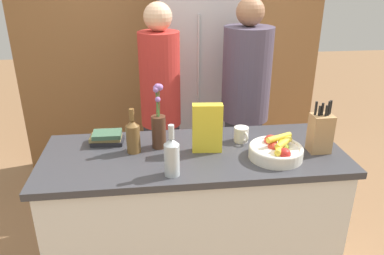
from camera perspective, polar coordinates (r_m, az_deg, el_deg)
kitchen_island at (r=2.43m, az=0.25°, el=-13.68°), size 1.75×0.69×0.94m
back_wall_wood at (r=3.71m, az=-3.11°, el=13.36°), size 2.95×0.12×2.60m
refrigerator at (r=3.46m, az=1.15°, el=7.03°), size 0.72×0.62×1.94m
fruit_bowl at (r=2.15m, az=12.71°, el=-3.41°), size 0.30×0.30×0.12m
knife_block at (r=2.27m, az=18.98°, el=-0.73°), size 0.12×0.10×0.31m
flower_vase at (r=2.20m, az=-5.11°, el=0.21°), size 0.08×0.08×0.39m
cereal_box at (r=2.14m, az=2.34°, el=-0.11°), size 0.18×0.08×0.29m
coffee_mug at (r=2.32m, az=7.55°, el=-1.05°), size 0.09×0.12×0.09m
book_stack at (r=2.33m, az=-12.84°, el=-1.53°), size 0.21×0.14×0.07m
bottle_oil at (r=1.90m, az=-3.10°, el=-4.32°), size 0.08×0.08×0.28m
bottle_vinegar at (r=2.17m, az=-8.97°, el=-1.20°), size 0.08×0.08×0.27m
person_at_sink at (r=2.83m, az=-4.77°, el=3.54°), size 0.30×0.30×1.72m
person_in_blue at (r=2.93m, az=8.10°, el=4.01°), size 0.37×0.37×1.75m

